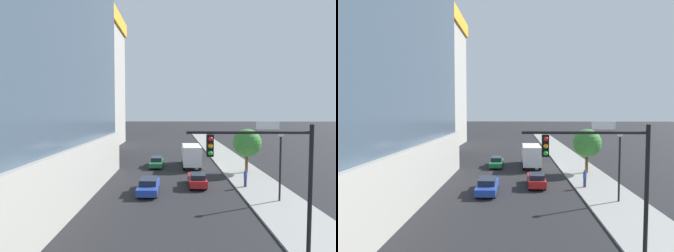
{
  "view_description": "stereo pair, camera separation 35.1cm",
  "coord_description": "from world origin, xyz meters",
  "views": [
    {
      "loc": [
        0.02,
        -9.88,
        7.65
      ],
      "look_at": [
        -0.4,
        10.57,
        6.56
      ],
      "focal_mm": 28.61,
      "sensor_mm": 36.0,
      "label": 1
    },
    {
      "loc": [
        0.37,
        -9.87,
        7.65
      ],
      "look_at": [
        -0.4,
        10.57,
        6.56
      ],
      "focal_mm": 28.61,
      "sensor_mm": 36.0,
      "label": 2
    }
  ],
  "objects": [
    {
      "name": "car_red",
      "position": [
        2.44,
        17.26,
        0.71
      ],
      "size": [
        1.73,
        4.07,
        1.43
      ],
      "color": "red",
      "rests_on": "ground"
    },
    {
      "name": "street_tree",
      "position": [
        9.07,
        23.09,
        3.81
      ],
      "size": [
        3.43,
        3.43,
        5.4
      ],
      "color": "brown",
      "rests_on": "sidewalk"
    },
    {
      "name": "pedestrian_blue_shirt",
      "position": [
        7.22,
        16.71,
        1.04
      ],
      "size": [
        0.34,
        0.34,
        1.73
      ],
      "color": "#38334C",
      "rests_on": "sidewalk"
    },
    {
      "name": "street_lamp",
      "position": [
        8.98,
        12.52,
        3.97
      ],
      "size": [
        0.44,
        0.44,
        5.84
      ],
      "color": "black",
      "rests_on": "sidewalk"
    },
    {
      "name": "box_truck",
      "position": [
        2.44,
        26.97,
        1.73
      ],
      "size": [
        2.37,
        7.36,
        3.1
      ],
      "color": "silver",
      "rests_on": "ground"
    },
    {
      "name": "construction_building",
      "position": [
        -19.9,
        51.17,
        16.09
      ],
      "size": [
        16.06,
        15.32,
        36.82
      ],
      "color": "#9E9B93",
      "rests_on": "ground"
    },
    {
      "name": "car_blue",
      "position": [
        -2.33,
        14.99,
        0.69
      ],
      "size": [
        1.85,
        4.59,
        1.4
      ],
      "color": "#233D9E",
      "rests_on": "ground"
    },
    {
      "name": "sidewalk",
      "position": [
        8.7,
        20.0,
        0.07
      ],
      "size": [
        5.0,
        120.0,
        0.15
      ],
      "primitive_type": "cube",
      "color": "gray",
      "rests_on": "ground"
    },
    {
      "name": "car_green",
      "position": [
        -2.33,
        26.97,
        0.68
      ],
      "size": [
        1.73,
        4.69,
        1.36
      ],
      "color": "#1E6638",
      "rests_on": "ground"
    },
    {
      "name": "traffic_light_pole",
      "position": [
        4.61,
        2.92,
        4.99
      ],
      "size": [
        6.06,
        0.48,
        7.04
      ],
      "color": "black",
      "rests_on": "sidewalk"
    }
  ]
}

